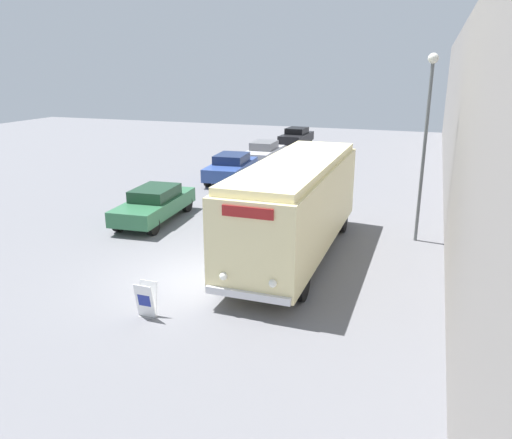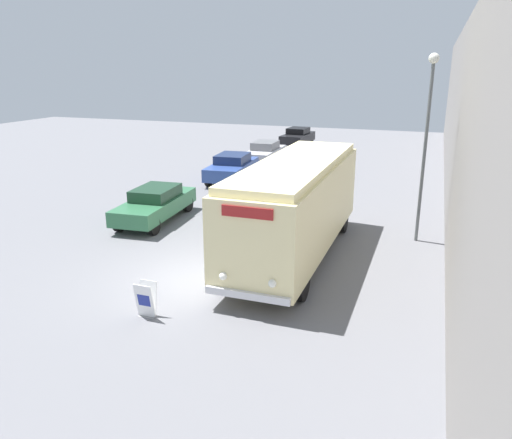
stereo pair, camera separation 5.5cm
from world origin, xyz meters
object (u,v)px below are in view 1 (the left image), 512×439
object	(u,v)px
parked_car_far	(264,152)
parked_car_distant	(296,137)
streetlamp	(427,124)
sign_board	(146,300)
vintage_bus	(296,204)
parked_car_mid	(231,167)
parked_car_near	(155,204)

from	to	relation	value
parked_car_far	parked_car_distant	xyz separation A→B (m)	(0.27, 7.51, 0.06)
streetlamp	sign_board	bearing A→B (deg)	-126.47
parked_car_far	sign_board	bearing A→B (deg)	-80.61
vintage_bus	parked_car_mid	size ratio (longest dim) A/B	1.93
vintage_bus	sign_board	xyz separation A→B (m)	(-2.50, -5.50, -1.42)
parked_car_distant	streetlamp	bearing A→B (deg)	-60.81
parked_car_far	streetlamp	bearing A→B (deg)	-52.84
vintage_bus	streetlamp	bearing A→B (deg)	38.83
parked_car_far	parked_car_distant	distance (m)	7.52
sign_board	parked_car_distant	xyz separation A→B (m)	(-3.89, 29.33, 0.31)
vintage_bus	parked_car_near	world-z (taller)	vintage_bus
streetlamp	parked_car_distant	bearing A→B (deg)	116.33
streetlamp	parked_car_mid	bearing A→B (deg)	145.65
vintage_bus	streetlamp	world-z (taller)	streetlamp
parked_car_near	parked_car_mid	size ratio (longest dim) A/B	1.01
parked_car_mid	parked_car_far	world-z (taller)	parked_car_mid
sign_board	parked_car_far	xyz separation A→B (m)	(-4.15, 21.82, 0.25)
parked_car_far	vintage_bus	bearing A→B (deg)	-69.22
sign_board	parked_car_distant	distance (m)	29.59
parked_car_near	parked_car_distant	world-z (taller)	parked_car_distant
vintage_bus	parked_car_far	distance (m)	17.66
vintage_bus	parked_car_mid	xyz separation A→B (m)	(-6.54, 10.23, -1.09)
parked_car_distant	parked_car_near	bearing A→B (deg)	-87.87
parked_car_mid	streetlamp	bearing A→B (deg)	-39.22
vintage_bus	sign_board	distance (m)	6.20
sign_board	parked_car_far	size ratio (longest dim) A/B	0.21
parked_car_mid	parked_car_distant	size ratio (longest dim) A/B	1.13
parked_car_mid	parked_car_near	bearing A→B (deg)	-95.70
parked_car_far	parked_car_distant	size ratio (longest dim) A/B	1.09
parked_car_near	streetlamp	bearing A→B (deg)	1.60
streetlamp	parked_car_distant	world-z (taller)	streetlamp
vintage_bus	streetlamp	size ratio (longest dim) A/B	1.39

